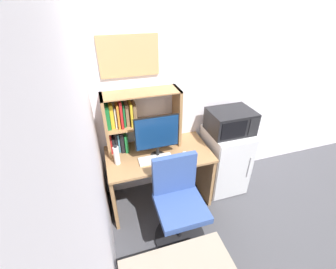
{
  "coord_description": "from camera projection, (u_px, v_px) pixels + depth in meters",
  "views": [
    {
      "loc": [
        -1.48,
        -2.33,
        2.28
      ],
      "look_at": [
        -0.86,
        -0.36,
        0.99
      ],
      "focal_mm": 24.23,
      "sensor_mm": 36.0,
      "label": 1
    }
  ],
  "objects": [
    {
      "name": "desk_chair",
      "position": [
        179.0,
        207.0,
        2.32
      ],
      "size": [
        0.54,
        0.54,
        0.97
      ],
      "color": "black",
      "rests_on": "ground_plane"
    },
    {
      "name": "desk",
      "position": [
        159.0,
        169.0,
        2.69
      ],
      "size": [
        1.17,
        0.65,
        0.74
      ],
      "color": "#997047",
      "rests_on": "ground_plane"
    },
    {
      "name": "hutch_bookshelf",
      "position": [
        131.0,
        120.0,
        2.48
      ],
      "size": [
        0.83,
        0.27,
        0.68
      ],
      "color": "#997047",
      "rests_on": "desk"
    },
    {
      "name": "water_bottle",
      "position": [
        117.0,
        155.0,
        2.36
      ],
      "size": [
        0.06,
        0.06,
        0.23
      ],
      "color": "silver",
      "rests_on": "desk"
    },
    {
      "name": "keyboard",
      "position": [
        156.0,
        159.0,
        2.46
      ],
      "size": [
        0.37,
        0.14,
        0.02
      ],
      "primitive_type": "cube",
      "color": "silver",
      "rests_on": "desk"
    },
    {
      "name": "wall_back",
      "position": [
        253.0,
        84.0,
        2.9
      ],
      "size": [
        6.4,
        0.04,
        2.6
      ],
      "primitive_type": "cube",
      "color": "silver",
      "rests_on": "ground_plane"
    },
    {
      "name": "microwave",
      "position": [
        230.0,
        121.0,
        2.67
      ],
      "size": [
        0.51,
        0.4,
        0.27
      ],
      "color": "black",
      "rests_on": "mini_fridge"
    },
    {
      "name": "monitor",
      "position": [
        157.0,
        134.0,
        2.37
      ],
      "size": [
        0.48,
        0.16,
        0.49
      ],
      "color": "black",
      "rests_on": "desk"
    },
    {
      "name": "computer_mouse",
      "position": [
        185.0,
        154.0,
        2.53
      ],
      "size": [
        0.07,
        0.1,
        0.03
      ],
      "primitive_type": "ellipsoid",
      "color": "silver",
      "rests_on": "desk"
    },
    {
      "name": "wall_corkboard",
      "position": [
        129.0,
        56.0,
        2.24
      ],
      "size": [
        0.6,
        0.02,
        0.41
      ],
      "primitive_type": "cube",
      "color": "tan"
    },
    {
      "name": "wall_left",
      "position": [
        93.0,
        237.0,
        1.07
      ],
      "size": [
        0.04,
        4.4,
        2.6
      ],
      "primitive_type": "cube",
      "color": "silver",
      "rests_on": "ground_plane"
    },
    {
      "name": "mini_fridge",
      "position": [
        224.0,
        160.0,
        2.97
      ],
      "size": [
        0.5,
        0.55,
        0.87
      ],
      "color": "silver",
      "rests_on": "ground_plane"
    }
  ]
}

